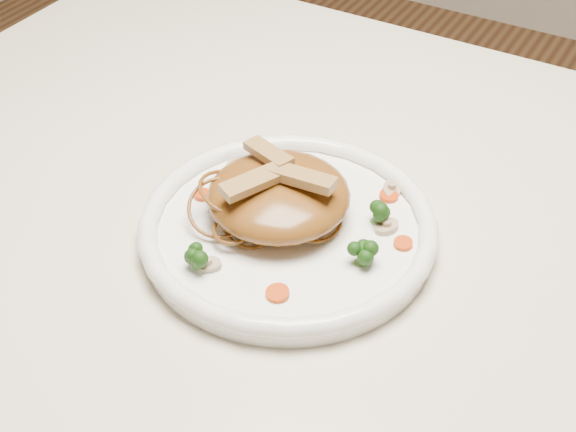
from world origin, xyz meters
The scene contains 19 objects.
table centered at (0.00, 0.00, 0.65)m, with size 1.20×0.80×0.75m.
plate centered at (-0.02, -0.08, 0.76)m, with size 0.30×0.30×0.02m, color white.
noodle_mound centered at (-0.04, -0.07, 0.79)m, with size 0.14×0.14×0.05m, color brown.
chicken_a centered at (-0.01, -0.07, 0.82)m, with size 0.07×0.02×0.01m, color tan.
chicken_b centered at (-0.06, -0.05, 0.82)m, with size 0.06×0.02×0.01m, color tan.
chicken_c centered at (-0.05, -0.10, 0.82)m, with size 0.07×0.02×0.01m, color tan.
broccoli_0 centered at (0.06, -0.03, 0.78)m, with size 0.03×0.03×0.03m, color #17410D, non-canonical shape.
broccoli_1 centered at (-0.09, -0.04, 0.78)m, with size 0.03×0.03×0.03m, color #17410D, non-canonical shape.
broccoli_2 centered at (-0.06, -0.18, 0.78)m, with size 0.03×0.03×0.03m, color #17410D, non-canonical shape.
broccoli_3 centered at (0.07, -0.09, 0.78)m, with size 0.02×0.02×0.03m, color #17410D, non-canonical shape.
carrot_0 centered at (0.05, 0.01, 0.77)m, with size 0.02×0.02×0.01m, color #B83506.
carrot_1 centered at (-0.12, -0.09, 0.77)m, with size 0.02×0.02×0.01m, color #B83506.
carrot_2 centered at (0.09, -0.05, 0.77)m, with size 0.02×0.02×0.01m, color #B83506.
carrot_3 centered at (-0.07, 0.01, 0.77)m, with size 0.02×0.02×0.01m, color #B83506.
carrot_4 centered at (0.02, -0.17, 0.77)m, with size 0.02×0.02×0.01m, color #B83506.
mushroom_0 centered at (-0.05, -0.17, 0.77)m, with size 0.02×0.02×0.01m, color beige.
mushroom_1 centered at (0.07, -0.04, 0.77)m, with size 0.03×0.03×0.01m, color beige.
mushroom_2 centered at (-0.12, -0.03, 0.77)m, with size 0.02×0.02×0.01m, color beige.
mushroom_3 centered at (0.05, 0.02, 0.77)m, with size 0.03×0.03×0.01m, color beige.
Camera 1 is at (0.29, -0.61, 1.29)m, focal length 50.12 mm.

